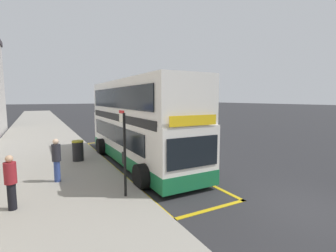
# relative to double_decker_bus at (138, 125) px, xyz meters

# --- Properties ---
(ground_plane) EXTENTS (260.00, 260.00, 0.00)m
(ground_plane) POSITION_rel_double_decker_bus_xyz_m (2.46, 24.22, -2.06)
(ground_plane) COLOR #28282B
(pavement_near) EXTENTS (6.00, 76.00, 0.14)m
(pavement_near) POSITION_rel_double_decker_bus_xyz_m (-4.54, 24.22, -1.99)
(pavement_near) COLOR gray
(pavement_near) RESTS_ON ground
(double_decker_bus) EXTENTS (3.15, 10.45, 4.40)m
(double_decker_bus) POSITION_rel_double_decker_bus_xyz_m (0.00, 0.00, 0.00)
(double_decker_bus) COLOR white
(double_decker_bus) RESTS_ON ground
(bus_bay_markings) EXTENTS (2.91, 13.62, 0.01)m
(bus_bay_markings) POSITION_rel_double_decker_bus_xyz_m (-0.09, 0.37, -2.06)
(bus_bay_markings) COLOR gold
(bus_bay_markings) RESTS_ON ground
(bus_stop_sign) EXTENTS (0.09, 0.51, 2.93)m
(bus_stop_sign) POSITION_rel_double_decker_bus_xyz_m (-2.21, -4.28, -0.23)
(bus_stop_sign) COLOR black
(bus_stop_sign) RESTS_ON pavement_near
(parked_car_teal_kerbside) EXTENTS (2.09, 4.20, 1.62)m
(parked_car_teal_kerbside) POSITION_rel_double_decker_bus_xyz_m (7.51, 11.17, -1.26)
(parked_car_teal_kerbside) COLOR #196066
(parked_car_teal_kerbside) RESTS_ON ground
(parked_car_grey_behind) EXTENTS (2.09, 4.20, 1.62)m
(parked_car_grey_behind) POSITION_rel_double_decker_bus_xyz_m (7.32, 25.21, -1.26)
(parked_car_grey_behind) COLOR slate
(parked_car_grey_behind) RESTS_ON ground
(pedestrian_waiting_near_sign) EXTENTS (0.34, 0.34, 1.67)m
(pedestrian_waiting_near_sign) POSITION_rel_double_decker_bus_xyz_m (-5.54, -3.72, -1.01)
(pedestrian_waiting_near_sign) COLOR black
(pedestrian_waiting_near_sign) RESTS_ON pavement_near
(pedestrian_further_back) EXTENTS (0.34, 0.34, 1.75)m
(pedestrian_further_back) POSITION_rel_double_decker_bus_xyz_m (-4.15, -1.65, -0.97)
(pedestrian_further_back) COLOR #33478C
(pedestrian_further_back) RESTS_ON pavement_near
(litter_bin) EXTENTS (0.60, 0.60, 1.09)m
(litter_bin) POSITION_rel_double_decker_bus_xyz_m (-2.91, 1.43, -1.37)
(litter_bin) COLOR black
(litter_bin) RESTS_ON pavement_near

